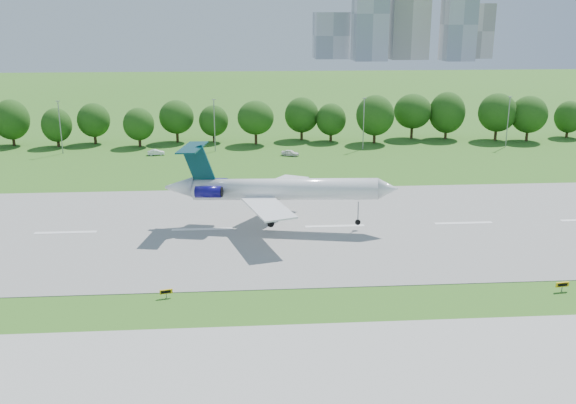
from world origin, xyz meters
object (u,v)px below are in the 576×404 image
Objects in this scene: taxi_sign_left at (166,292)px; service_vehicle_b at (290,153)px; service_vehicle_a at (156,152)px; airliner at (273,188)px.

service_vehicle_b reaches higher than taxi_sign_left.
service_vehicle_a is at bearing 107.85° from service_vehicle_b.
airliner is at bearing -163.85° from service_vehicle_b.
airliner is at bearing 48.38° from taxi_sign_left.
service_vehicle_b is (19.89, 74.64, -0.07)m from taxi_sign_left.
airliner is 51.22m from service_vehicle_b.
airliner is 9.22× the size of service_vehicle_a.
service_vehicle_a is (-10.60, 77.64, -0.14)m from taxi_sign_left.
service_vehicle_b is at bearing 92.62° from airliner.
service_vehicle_b is at bearing 62.51° from taxi_sign_left.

